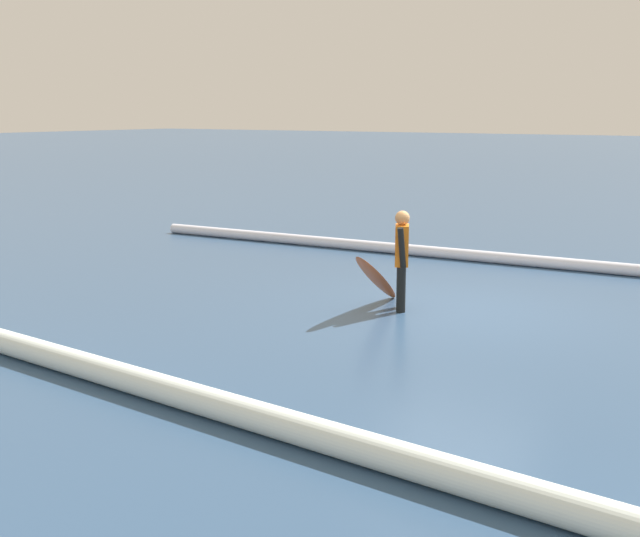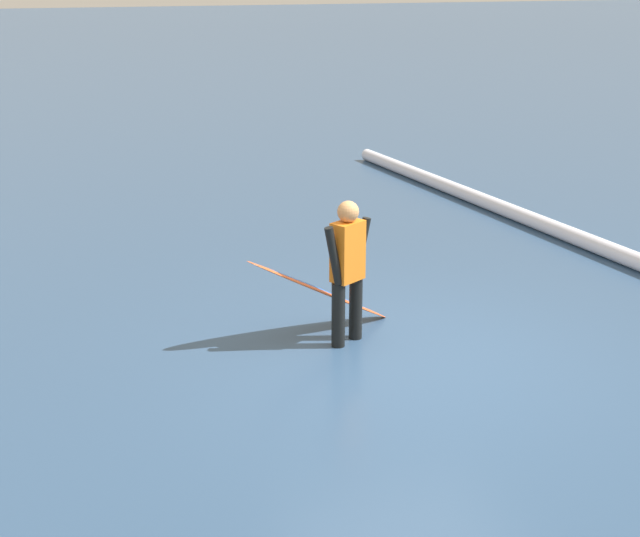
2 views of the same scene
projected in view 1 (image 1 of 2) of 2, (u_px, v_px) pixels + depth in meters
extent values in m
plane|color=#304D70|center=(454.00, 309.00, 12.42)|extent=(185.58, 185.58, 0.00)
cylinder|color=black|center=(401.00, 290.00, 12.18)|extent=(0.14, 0.14, 0.69)
cylinder|color=black|center=(401.00, 286.00, 12.45)|extent=(0.14, 0.14, 0.69)
cube|color=orange|center=(402.00, 245.00, 12.19)|extent=(0.33, 0.39, 0.62)
sphere|color=tan|center=(402.00, 218.00, 12.11)|extent=(0.22, 0.22, 0.22)
cylinder|color=black|center=(402.00, 248.00, 11.98)|extent=(0.09, 0.20, 0.62)
cylinder|color=black|center=(402.00, 243.00, 12.40)|extent=(0.09, 0.21, 0.62)
ellipsoid|color=#E55926|center=(377.00, 279.00, 12.33)|extent=(0.56, 1.75, 0.99)
ellipsoid|color=blue|center=(377.00, 278.00, 12.33)|extent=(0.33, 1.38, 0.80)
cylinder|color=white|center=(504.00, 258.00, 16.05)|extent=(16.79, 1.10, 0.23)
cylinder|color=white|center=(200.00, 400.00, 8.10)|extent=(16.55, 1.52, 0.30)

